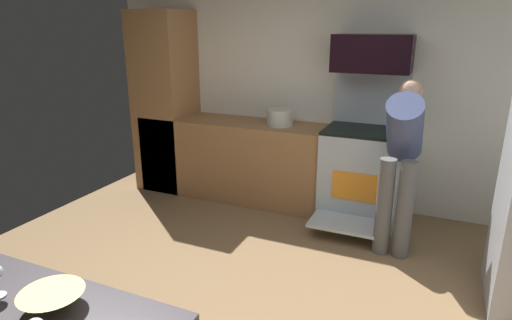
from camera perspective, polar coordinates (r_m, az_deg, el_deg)
ground_plane at (r=3.19m, az=-2.82°, el=-19.99°), size 5.20×4.80×0.02m
wall_back at (r=4.78m, az=9.77°, el=9.69°), size 5.20×0.12×2.60m
lower_cabinet_run at (r=4.93m, az=-1.97°, el=0.04°), size 2.40×0.60×0.90m
cabinet_column at (r=5.29m, az=-11.93°, el=7.57°), size 0.60×0.60×2.10m
oven_range at (r=4.50m, az=13.90°, el=-1.45°), size 0.76×1.03×1.50m
microwave at (r=4.37m, az=15.28°, el=13.55°), size 0.74×0.38×0.36m
person_cook at (r=3.85m, az=18.83°, el=0.82°), size 0.31×0.65×1.48m
mixing_bowl_small at (r=1.87m, az=-25.52°, el=-16.52°), size 0.24×0.24×0.07m
stock_pot at (r=4.62m, az=3.22°, el=5.70°), size 0.28×0.28×0.17m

